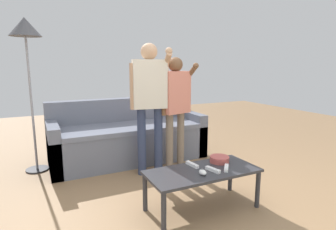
{
  "coord_description": "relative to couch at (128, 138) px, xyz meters",
  "views": [
    {
      "loc": [
        -1.17,
        -2.15,
        1.35
      ],
      "look_at": [
        0.1,
        0.46,
        0.83
      ],
      "focal_mm": 29.62,
      "sensor_mm": 36.0,
      "label": 1
    }
  ],
  "objects": [
    {
      "name": "game_remote_wand_far",
      "position": [
        0.39,
        -1.78,
        0.09
      ],
      "size": [
        0.13,
        0.14,
        0.03
      ],
      "color": "white",
      "rests_on": "coffee_table"
    },
    {
      "name": "player_center",
      "position": [
        0.08,
        -0.68,
        0.7
      ],
      "size": [
        0.47,
        0.4,
        1.6
      ],
      "color": "#2D3856",
      "rests_on": "ground"
    },
    {
      "name": "game_remote_nunchuk",
      "position": [
        0.12,
        -1.8,
        0.1
      ],
      "size": [
        0.06,
        0.09,
        0.05
      ],
      "color": "white",
      "rests_on": "coffee_table"
    },
    {
      "name": "game_remote_wand_near",
      "position": [
        0.15,
        -1.57,
        0.09
      ],
      "size": [
        0.06,
        0.17,
        0.03
      ],
      "color": "white",
      "rests_on": "coffee_table"
    },
    {
      "name": "ground_plane",
      "position": [
        -0.01,
        -1.61,
        -0.31
      ],
      "size": [
        12.0,
        12.0,
        0.0
      ],
      "primitive_type": "plane",
      "color": "#93704C"
    },
    {
      "name": "player_right",
      "position": [
        0.41,
        -0.7,
        0.6
      ],
      "size": [
        0.46,
        0.29,
        1.45
      ],
      "color": "#756656",
      "rests_on": "ground"
    },
    {
      "name": "couch",
      "position": [
        0.0,
        0.0,
        0.0
      ],
      "size": [
        2.15,
        0.87,
        0.85
      ],
      "color": "slate",
      "rests_on": "ground"
    },
    {
      "name": "snack_bowl",
      "position": [
        0.45,
        -1.59,
        0.11
      ],
      "size": [
        0.19,
        0.19,
        0.06
      ],
      "primitive_type": "cylinder",
      "color": "#B24C47",
      "rests_on": "coffee_table"
    },
    {
      "name": "floor_lamp",
      "position": [
        -1.21,
        0.07,
        1.37
      ],
      "size": [
        0.37,
        0.37,
        1.91
      ],
      "color": "#2D2D33",
      "rests_on": "ground"
    },
    {
      "name": "coffee_table",
      "position": [
        0.18,
        -1.7,
        0.03
      ],
      "size": [
        1.06,
        0.48,
        0.39
      ],
      "color": "#2D2D33",
      "rests_on": "ground"
    },
    {
      "name": "game_remote_wand_spare",
      "position": [
        0.25,
        -1.77,
        0.09
      ],
      "size": [
        0.07,
        0.16,
        0.03
      ],
      "color": "white",
      "rests_on": "coffee_table"
    }
  ]
}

